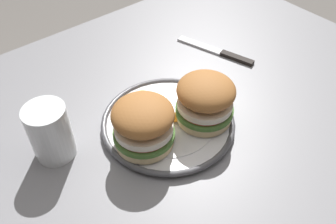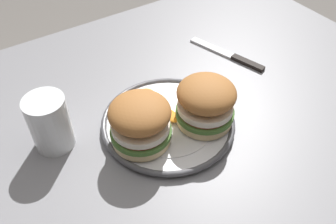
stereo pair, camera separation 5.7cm
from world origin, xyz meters
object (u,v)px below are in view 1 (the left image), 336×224
Objects in this scene: sandwich_half_left at (205,99)px; drinking_glass at (51,135)px; dinner_plate at (168,122)px; dining_table at (180,134)px; sandwich_half_right at (143,123)px; table_knife at (220,52)px.

drinking_glass is at bearing -24.71° from sandwich_half_left.
sandwich_half_left is at bearing 145.69° from dinner_plate.
dining_table is at bearing -94.81° from sandwich_half_left.
dining_table is 7.28× the size of sandwich_half_right.
sandwich_half_left reaches higher than drinking_glass.
dining_table is 0.33m from drinking_glass.
drinking_glass is at bearing -35.53° from sandwich_half_right.
table_knife is at bearing -176.63° from drinking_glass.
dining_table is at bearing 20.61° from table_knife.
drinking_glass is at bearing -9.65° from dining_table.
sandwich_half_left is 0.31m from drinking_glass.
table_knife is at bearing -157.37° from dinner_plate.
sandwich_half_left is (0.01, 0.08, 0.18)m from dining_table.
sandwich_half_right is 0.38m from table_knife.
drinking_glass is (0.28, -0.13, -0.02)m from sandwich_half_left.
dinner_plate is 1.77× the size of sandwich_half_right.
dinner_plate is 2.03× the size of sandwich_half_left.
table_knife is (-0.27, -0.11, -0.01)m from dinner_plate.
drinking_glass reaches higher than dining_table.
dining_table is 0.23m from sandwich_half_right.
drinking_glass reaches higher than table_knife.
sandwich_half_left reaches higher than dining_table.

